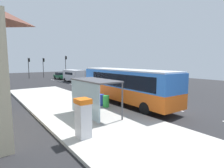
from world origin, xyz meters
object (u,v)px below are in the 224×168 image
(ticket_machine, at_px, (83,118))
(sedan_near, at_px, (61,76))
(traffic_light_median, at_px, (44,65))
(bus_shelter, at_px, (91,88))
(recycling_bin_blue, at_px, (101,100))
(recycling_bin_green, at_px, (106,101))
(traffic_light_far_side, at_px, (29,65))
(recycling_bin_red, at_px, (97,98))
(bus, at_px, (125,84))
(recycling_bin_orange, at_px, (93,97))
(traffic_light_near_side, at_px, (66,63))
(white_van, at_px, (73,75))

(ticket_machine, bearing_deg, sedan_near, 71.06)
(sedan_near, height_order, traffic_light_median, traffic_light_median)
(bus_shelter, bearing_deg, sedan_near, 73.08)
(recycling_bin_blue, bearing_deg, traffic_light_median, 82.01)
(recycling_bin_green, distance_m, traffic_light_far_side, 32.81)
(bus_shelter, bearing_deg, recycling_bin_red, 51.98)
(recycling_bin_blue, distance_m, traffic_light_median, 33.21)
(bus, xyz_separation_m, bus_shelter, (-4.70, -1.92, 0.25))
(recycling_bin_green, bearing_deg, recycling_bin_red, 90.00)
(recycling_bin_green, xyz_separation_m, recycling_bin_blue, (0.00, 0.70, 0.00))
(sedan_near, distance_m, traffic_light_far_side, 8.06)
(recycling_bin_orange, bearing_deg, recycling_bin_green, -90.00)
(recycling_bin_red, relative_size, traffic_light_median, 0.20)
(ticket_machine, relative_size, traffic_light_near_side, 0.36)
(white_van, xyz_separation_m, bus_shelter, (-8.61, -21.69, 0.75))
(white_van, xyz_separation_m, recycling_bin_orange, (-6.40, -18.16, -0.69))
(recycling_bin_red, relative_size, traffic_light_near_side, 0.18)
(white_van, distance_m, recycling_bin_blue, 20.59)
(ticket_machine, relative_size, recycling_bin_red, 2.04)
(white_van, bearing_deg, sedan_near, 89.19)
(ticket_machine, xyz_separation_m, recycling_bin_blue, (4.28, 4.91, -0.52))
(recycling_bin_orange, bearing_deg, traffic_light_far_side, 87.94)
(sedan_near, bearing_deg, traffic_light_far_side, 134.50)
(recycling_bin_blue, bearing_deg, recycling_bin_green, -90.00)
(sedan_near, height_order, recycling_bin_green, sedan_near)
(traffic_light_median, bearing_deg, recycling_bin_red, -98.16)
(sedan_near, height_order, recycling_bin_orange, sedan_near)
(sedan_near, bearing_deg, recycling_bin_orange, -104.51)
(recycling_bin_green, distance_m, bus_shelter, 3.00)
(recycling_bin_green, bearing_deg, recycling_bin_blue, 90.00)
(traffic_light_median, bearing_deg, bus_shelter, -101.04)
(traffic_light_near_side, height_order, traffic_light_median, traffic_light_near_side)
(white_van, height_order, recycling_bin_orange, white_van)
(recycling_bin_orange, bearing_deg, sedan_near, 75.49)
(recycling_bin_red, height_order, traffic_light_near_side, traffic_light_near_side)
(traffic_light_far_side, bearing_deg, recycling_bin_blue, -91.97)
(bus, distance_m, recycling_bin_red, 2.90)
(ticket_machine, relative_size, recycling_bin_green, 2.04)
(recycling_bin_blue, xyz_separation_m, recycling_bin_orange, (0.00, 1.40, 0.00))
(ticket_machine, relative_size, traffic_light_median, 0.40)
(ticket_machine, xyz_separation_m, recycling_bin_orange, (4.28, 6.31, -0.52))
(sedan_near, distance_m, recycling_bin_blue, 27.29)
(recycling_bin_orange, height_order, bus_shelter, bus_shelter)
(bus_shelter, bearing_deg, traffic_light_far_side, 84.45)
(recycling_bin_green, relative_size, traffic_light_near_side, 0.18)
(recycling_bin_green, height_order, recycling_bin_orange, same)
(traffic_light_near_side, height_order, traffic_light_far_side, traffic_light_near_side)
(white_van, bearing_deg, recycling_bin_orange, -109.41)
(sedan_near, bearing_deg, recycling_bin_blue, -103.78)
(recycling_bin_green, bearing_deg, traffic_light_near_side, 73.09)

